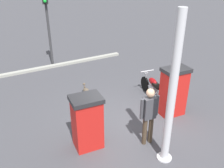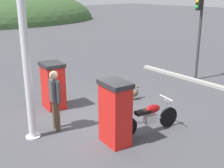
# 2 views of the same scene
# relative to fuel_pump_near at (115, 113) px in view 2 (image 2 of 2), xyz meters

# --- Properties ---
(ground_plane) EXTENTS (120.00, 120.00, 0.00)m
(ground_plane) POSITION_rel_fuel_pump_near_xyz_m (0.21, 1.59, -0.86)
(ground_plane) COLOR #424247
(fuel_pump_near) EXTENTS (0.70, 0.94, 1.70)m
(fuel_pump_near) POSITION_rel_fuel_pump_near_xyz_m (0.00, 0.00, 0.00)
(fuel_pump_near) COLOR red
(fuel_pump_near) RESTS_ON ground
(fuel_pump_far) EXTENTS (0.77, 0.90, 1.58)m
(fuel_pump_far) POSITION_rel_fuel_pump_near_xyz_m (0.00, 3.19, -0.06)
(fuel_pump_far) COLOR red
(fuel_pump_far) RESTS_ON ground
(motorcycle_near_pump) EXTENTS (2.00, 0.69, 0.94)m
(motorcycle_near_pump) POSITION_rel_fuel_pump_near_xyz_m (1.16, -0.15, -0.40)
(motorcycle_near_pump) COLOR black
(motorcycle_near_pump) RESTS_ON ground
(attendant_person) EXTENTS (0.26, 0.58, 1.75)m
(attendant_person) POSITION_rel_fuel_pump_near_xyz_m (-0.78, 1.68, 0.15)
(attendant_person) COLOR #473828
(attendant_person) RESTS_ON ground
(wandering_duck) EXTENTS (0.50, 0.21, 0.51)m
(wandering_duck) POSITION_rel_fuel_pump_near_xyz_m (2.63, 1.97, -0.62)
(wandering_duck) COLOR brown
(wandering_duck) RESTS_ON ground
(roadside_traffic_light) EXTENTS (0.40, 0.30, 3.76)m
(roadside_traffic_light) POSITION_rel_fuel_pump_near_xyz_m (6.47, 2.03, 1.70)
(roadside_traffic_light) COLOR #38383A
(roadside_traffic_light) RESTS_ON ground
(canopy_support_pole) EXTENTS (0.40, 0.40, 3.90)m
(canopy_support_pole) POSITION_rel_fuel_pump_near_xyz_m (-1.52, 1.68, 1.01)
(canopy_support_pole) COLOR silver
(canopy_support_pole) RESTS_ON ground
(road_edge_kerb) EXTENTS (0.44, 6.61, 0.12)m
(road_edge_kerb) POSITION_rel_fuel_pump_near_xyz_m (6.21, 1.59, -0.80)
(road_edge_kerb) COLOR #9E9E93
(road_edge_kerb) RESTS_ON ground
(distant_hill_main) EXTENTS (25.52, 17.49, 8.50)m
(distant_hill_main) POSITION_rel_fuel_pump_near_xyz_m (9.35, 33.07, -0.86)
(distant_hill_main) COLOR #38562D
(distant_hill_main) RESTS_ON ground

